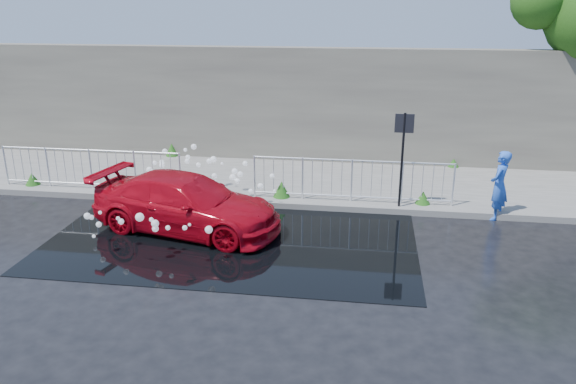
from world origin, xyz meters
name	(u,v)px	position (x,y,z in m)	size (l,w,h in m)	color
ground	(199,254)	(0.00, 0.00, 0.00)	(90.00, 90.00, 0.00)	black
pavement	(249,179)	(0.00, 5.00, 0.07)	(30.00, 4.00, 0.15)	#5E5F5A
curb	(233,202)	(0.00, 3.00, 0.08)	(30.00, 0.25, 0.16)	#5E5F5A
retaining_wall	(263,104)	(0.00, 7.20, 1.90)	(30.00, 0.60, 3.50)	#544F47
puddle	(234,237)	(0.50, 1.00, 0.01)	(8.00, 5.00, 0.01)	black
sign_post	(403,145)	(4.20, 3.10, 1.72)	(0.45, 0.06, 2.50)	black
railing_left	(91,168)	(-4.00, 3.35, 0.74)	(5.05, 0.05, 1.10)	silver
railing_right	(352,179)	(3.00, 3.35, 0.74)	(5.05, 0.05, 1.10)	silver
weeds	(234,175)	(-0.33, 4.52, 0.33)	(12.17, 3.93, 0.42)	#164B14
water_spray	(185,182)	(-1.10, 2.52, 0.73)	(3.61, 5.37, 1.07)	white
red_car	(187,204)	(-0.65, 1.26, 0.64)	(1.79, 4.40, 1.28)	#A50614
person	(499,185)	(6.50, 3.00, 0.84)	(0.62, 0.40, 1.69)	blue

